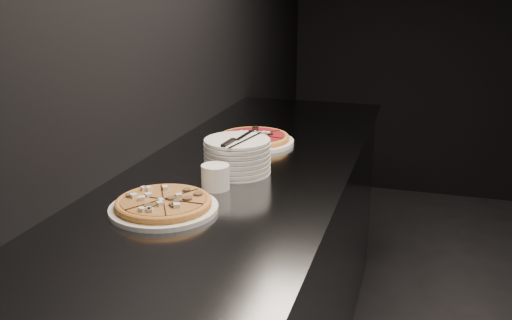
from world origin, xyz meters
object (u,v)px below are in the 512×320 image
(pizza_tomato, at_px, (254,139))
(plate_stack, at_px, (237,156))
(cutlery, at_px, (238,140))
(ramekin, at_px, (215,176))
(pizza_mushroom, at_px, (164,205))
(counter, at_px, (241,288))

(pizza_tomato, relative_size, plate_stack, 1.49)
(cutlery, xyz_separation_m, ramekin, (-0.02, -0.15, -0.08))
(pizza_mushroom, height_order, cutlery, cutlery)
(counter, bearing_deg, pizza_mushroom, -101.92)
(pizza_mushroom, bearing_deg, pizza_tomato, 86.95)
(pizza_mushroom, relative_size, pizza_tomato, 0.93)
(counter, xyz_separation_m, ramekin, (-0.01, -0.20, 0.50))
(counter, xyz_separation_m, plate_stack, (0.00, -0.03, 0.52))
(pizza_mushroom, distance_m, pizza_tomato, 0.74)
(pizza_mushroom, relative_size, plate_stack, 1.39)
(counter, relative_size, ramekin, 27.90)
(cutlery, bearing_deg, pizza_mushroom, -100.21)
(cutlery, bearing_deg, counter, 107.41)
(ramekin, bearing_deg, pizza_tomato, 93.97)
(counter, height_order, ramekin, ramekin)
(pizza_tomato, bearing_deg, counter, -81.47)
(counter, xyz_separation_m, pizza_tomato, (-0.05, 0.32, 0.48))
(counter, xyz_separation_m, cutlery, (0.01, -0.05, 0.58))
(plate_stack, height_order, cutlery, cutlery)
(counter, bearing_deg, ramekin, -93.29)
(pizza_mushroom, bearing_deg, counter, 78.08)
(pizza_tomato, bearing_deg, plate_stack, -81.89)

